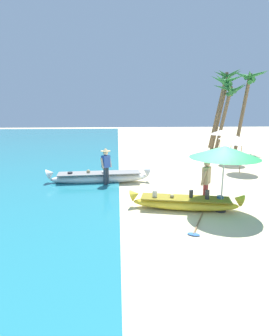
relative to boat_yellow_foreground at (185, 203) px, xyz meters
name	(u,v)px	position (x,y,z in m)	size (l,w,h in m)	color
ground_plane	(203,208)	(0.67, 0.06, -0.25)	(80.00, 80.00, 0.00)	beige
boat_yellow_foreground	(185,203)	(0.00, 0.00, 0.00)	(3.96, 1.44, 0.76)	yellow
boat_white_midground	(99,177)	(-3.22, 3.62, 0.03)	(4.92, 1.16, 0.83)	white
person_vendor_hatted	(106,164)	(-2.88, 3.08, 0.77)	(0.53, 0.51, 1.76)	#333842
person_tourist_customer	(206,181)	(0.83, 0.36, 0.70)	(0.49, 0.56, 1.68)	#B2383D
patio_umbrella_large	(225,152)	(1.20, -0.23, 1.83)	(2.32, 2.32, 2.29)	#B7B7BC
parasol_row_0	(242,141)	(4.34, 5.30, 1.49)	(1.60, 1.60, 1.91)	#8E6B47
parasol_row_1	(232,137)	(4.73, 7.60, 1.49)	(1.60, 1.60, 1.91)	#8E6B47
parasol_row_2	(221,132)	(5.12, 10.49, 1.49)	(1.60, 1.60, 1.91)	#8E6B47
palm_tree_tall_inland	(248,86)	(7.99, 12.86, 4.93)	(2.88, 2.81, 6.44)	brown
palm_tree_leaning_seaward	(229,96)	(6.43, 12.75, 4.12)	(2.81, 2.69, 5.44)	brown
palm_tree_mid_cluster	(225,86)	(6.82, 14.79, 5.00)	(2.55, 2.99, 6.75)	brown
palm_tree_far_behind	(225,88)	(6.39, 13.45, 4.77)	(2.57, 2.79, 6.18)	brown
paddle	(197,226)	(0.02, -1.44, -0.22)	(0.97, 1.74, 0.05)	#8E6B47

